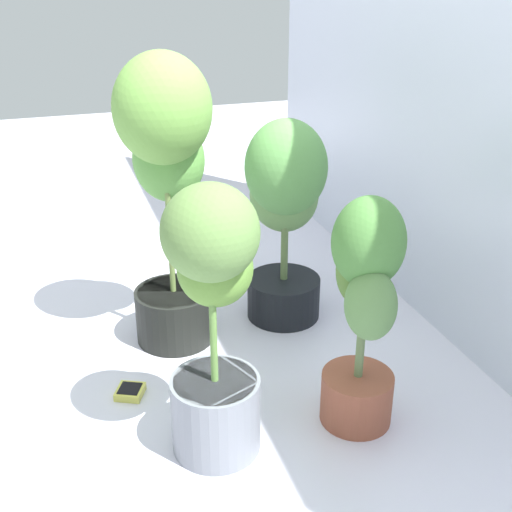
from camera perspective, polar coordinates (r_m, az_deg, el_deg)
name	(u,v)px	position (r m, az deg, el deg)	size (l,w,h in m)	color
ground_plane	(212,379)	(2.12, -3.85, -10.71)	(8.00, 8.00, 0.00)	silver
mylar_back_wall	(487,42)	(2.11, 19.57, 17.25)	(3.20, 0.01, 2.00)	silver
potted_plant_front_left	(167,174)	(2.11, -7.77, 7.11)	(0.43, 0.37, 0.98)	black
potted_plant_back_left	(285,207)	(2.30, 2.53, 4.31)	(0.41, 0.36, 0.74)	black
potted_plant_back_right	(363,304)	(1.78, 9.37, -4.16)	(0.35, 0.26, 0.69)	brown
potted_plant_front_right	(214,314)	(1.65, -3.73, -5.08)	(0.31, 0.27, 0.76)	slate
hygrometer_box	(130,392)	(2.08, -10.95, -11.55)	(0.11, 0.11, 0.03)	#D0CD51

